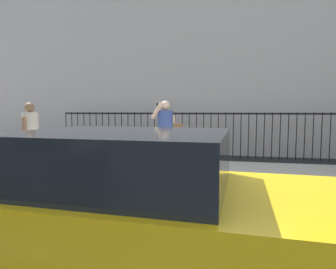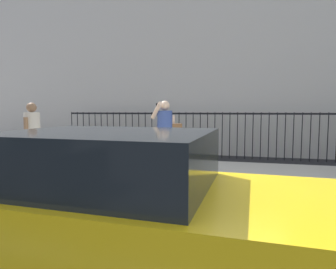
% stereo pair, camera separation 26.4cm
% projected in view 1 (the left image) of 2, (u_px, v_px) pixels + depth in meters
% --- Properties ---
extents(ground_plane, '(60.00, 60.00, 0.00)m').
position_uv_depth(ground_plane, '(212.00, 220.00, 4.34)').
color(ground_plane, black).
extents(sidewalk, '(28.00, 4.40, 0.15)m').
position_uv_depth(sidewalk, '(217.00, 181.00, 6.48)').
color(sidewalk, '#B2ADA3').
rests_on(sidewalk, ground).
extents(building_facade, '(28.00, 4.00, 9.91)m').
position_uv_depth(building_facade, '(225.00, 33.00, 12.22)').
color(building_facade, '#BCB7B2').
rests_on(building_facade, ground).
extents(iron_fence, '(12.03, 0.04, 1.60)m').
position_uv_depth(iron_fence, '(222.00, 129.00, 10.01)').
color(iron_fence, black).
rests_on(iron_fence, ground).
extents(taxi_yellow, '(4.27, 2.00, 1.45)m').
position_uv_depth(taxi_yellow, '(138.00, 207.00, 2.84)').
color(taxi_yellow, yellow).
rests_on(taxi_yellow, ground).
extents(pedestrian_on_phone, '(0.71, 0.66, 1.73)m').
position_uv_depth(pedestrian_on_phone, '(166.00, 133.00, 6.51)').
color(pedestrian_on_phone, beige).
rests_on(pedestrian_on_phone, sidewalk).
extents(pedestrian_walking, '(0.35, 0.49, 1.68)m').
position_uv_depth(pedestrian_walking, '(31.00, 135.00, 6.35)').
color(pedestrian_walking, '#936B4C').
rests_on(pedestrian_walking, sidewalk).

